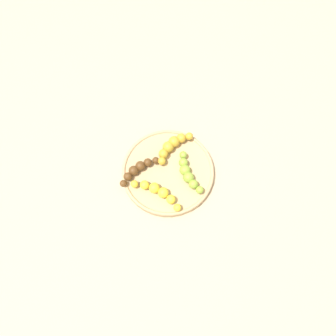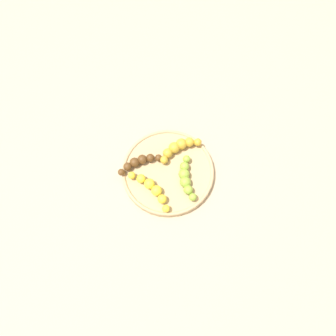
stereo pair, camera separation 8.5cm
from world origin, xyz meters
TOP-DOWN VIEW (x-y plane):
  - ground_plane at (0.00, 0.00)m, footprint 2.40×2.40m
  - fruit_bowl at (0.00, 0.00)m, footprint 0.27×0.27m
  - banana_green at (0.03, 0.05)m, footprint 0.14×0.05m
  - banana_spotted at (-0.07, 0.03)m, footprint 0.08×0.12m
  - banana_overripe at (-0.02, -0.08)m, footprint 0.06×0.13m
  - banana_yellow at (0.06, -0.05)m, footprint 0.12×0.12m

SIDE VIEW (x-z plane):
  - ground_plane at x=0.00m, z-range 0.00..0.00m
  - fruit_bowl at x=0.00m, z-range 0.00..0.02m
  - banana_overripe at x=-0.02m, z-range 0.02..0.05m
  - banana_yellow at x=0.06m, z-range 0.02..0.05m
  - banana_green at x=0.03m, z-range 0.02..0.05m
  - banana_spotted at x=-0.07m, z-range 0.02..0.05m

